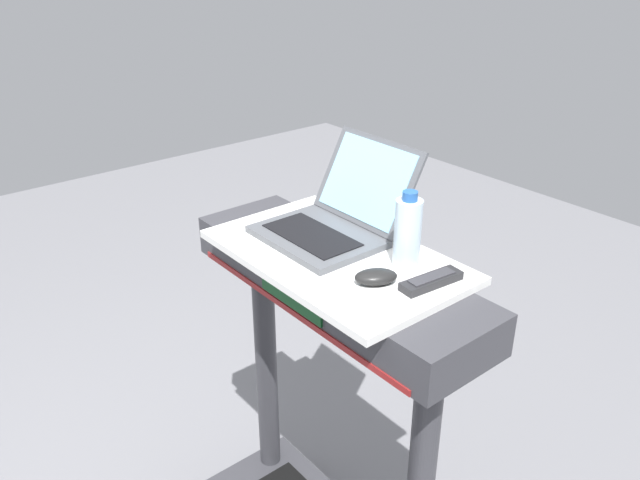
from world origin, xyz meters
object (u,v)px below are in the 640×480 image
laptop (334,218)px  tv_remote (431,281)px  computer_mouse (376,277)px  water_bottle (408,233)px

laptop → tv_remote: laptop is taller
computer_mouse → tv_remote: (0.09, 0.09, -0.01)m
computer_mouse → tv_remote: size_ratio=0.61×
computer_mouse → water_bottle: size_ratio=0.52×
tv_remote → computer_mouse: bearing=-132.7°
computer_mouse → tv_remote: computer_mouse is taller
tv_remote → water_bottle: bearing=167.9°
laptop → water_bottle: laptop is taller
laptop → computer_mouse: 0.28m
computer_mouse → tv_remote: 0.13m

